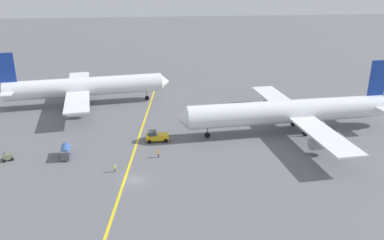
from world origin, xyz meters
TOP-DOWN VIEW (x-y plane):
  - ground_plane at (0.00, 0.00)m, footprint 600.00×600.00m
  - taxiway_stripe at (-0.59, 10.00)m, footprint 15.34×119.14m
  - airliner_at_gate_left at (-15.26, 48.11)m, footprint 50.71×43.52m
  - airliner_being_pushed at (37.52, 20.07)m, footprint 55.58×49.75m
  - pushback_tug at (4.94, 18.15)m, footprint 8.51×2.85m
  - gse_gpu_cart_small at (-26.53, 11.68)m, footprint 2.56×2.30m
  - gse_fuel_bowser_stubby at (-14.66, 11.65)m, footprint 2.43×5.08m
  - ground_crew_ramp_agent_by_cones at (-3.80, 3.77)m, footprint 0.36×0.36m
  - ground_crew_marshaller_foreground at (5.03, 9.31)m, footprint 0.41×0.42m

SIDE VIEW (x-z plane):
  - ground_plane at x=0.00m, z-range 0.00..0.00m
  - taxiway_stripe at x=-0.59m, z-range 0.00..0.01m
  - gse_gpu_cart_small at x=-26.53m, z-range -0.16..1.74m
  - ground_crew_ramp_agent_by_cones at x=-3.80m, z-range 0.03..1.63m
  - ground_crew_marshaller_foreground at x=5.03m, z-range 0.04..1.72m
  - pushback_tug at x=4.94m, z-range -0.22..2.60m
  - gse_fuel_bowser_stubby at x=-14.66m, z-range 0.13..2.53m
  - airliner_being_pushed at x=37.52m, z-range -3.29..13.79m
  - airliner_at_gate_left at x=-15.26m, z-range -2.85..13.66m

